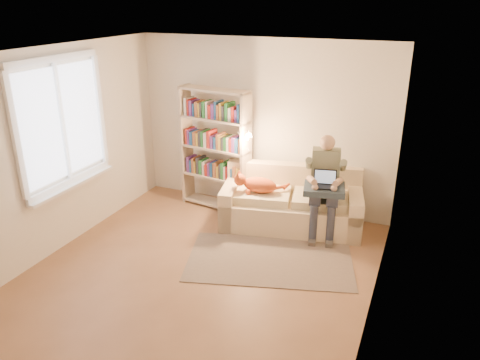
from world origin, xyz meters
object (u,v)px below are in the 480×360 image
at_px(person, 325,180).
at_px(bookshelf, 215,144).
at_px(cat, 258,184).
at_px(sofa, 291,205).
at_px(laptop, 323,182).

relative_size(person, bookshelf, 0.74).
bearing_deg(cat, bookshelf, 143.46).
distance_m(sofa, laptop, 0.71).
bearing_deg(cat, sofa, 14.72).
distance_m(sofa, cat, 0.61).
xyz_separation_m(sofa, cat, (-0.45, -0.22, 0.35)).
height_order(sofa, bookshelf, bookshelf).
relative_size(cat, laptop, 2.04).
height_order(sofa, cat, sofa).
height_order(person, bookshelf, bookshelf).
height_order(sofa, laptop, laptop).
bearing_deg(laptop, sofa, 147.81).
distance_m(cat, laptop, 0.94).
height_order(cat, laptop, laptop).
distance_m(person, laptop, 0.12).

